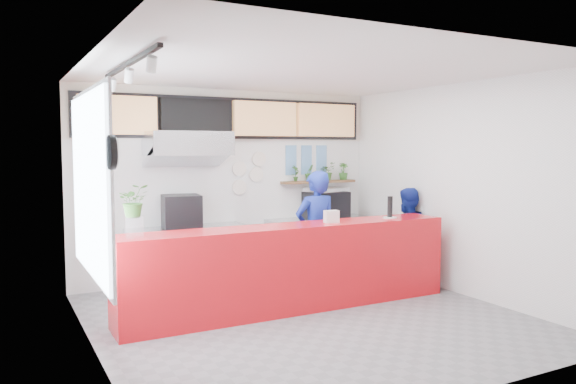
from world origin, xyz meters
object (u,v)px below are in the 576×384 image
object	(u,v)px
staff_right	(407,235)
pepper_mill	(390,207)
espresso_machine	(326,205)
service_counter	(292,267)
staff_center	(316,233)
panini_oven	(181,211)

from	to	relation	value
staff_right	pepper_mill	xyz separation A→B (m)	(-0.77, -0.55, 0.53)
espresso_machine	service_counter	bearing A→B (deg)	-134.07
espresso_machine	staff_right	world-z (taller)	staff_right
staff_center	staff_right	xyz separation A→B (m)	(1.64, -0.02, -0.15)
panini_oven	pepper_mill	distance (m)	3.05
staff_center	pepper_mill	xyz separation A→B (m)	(0.87, -0.57, 0.38)
espresso_machine	staff_center	distance (m)	1.59
panini_oven	espresso_machine	distance (m)	2.53
service_counter	panini_oven	distance (m)	2.10
panini_oven	service_counter	bearing A→B (deg)	-55.15
staff_center	panini_oven	bearing A→B (deg)	-37.88
panini_oven	staff_center	xyz separation A→B (m)	(1.58, -1.25, -0.26)
espresso_machine	pepper_mill	size ratio (longest dim) A/B	2.34
staff_center	pepper_mill	world-z (taller)	staff_center
staff_right	pepper_mill	world-z (taller)	staff_right
service_counter	staff_right	bearing A→B (deg)	12.79
service_counter	pepper_mill	size ratio (longest dim) A/B	15.41
service_counter	panini_oven	bearing A→B (deg)	116.53
service_counter	pepper_mill	world-z (taller)	pepper_mill
staff_center	pepper_mill	size ratio (longest dim) A/B	6.03
panini_oven	staff_center	size ratio (longest dim) A/B	0.31
service_counter	panini_oven	xyz separation A→B (m)	(-0.90, 1.80, 0.59)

